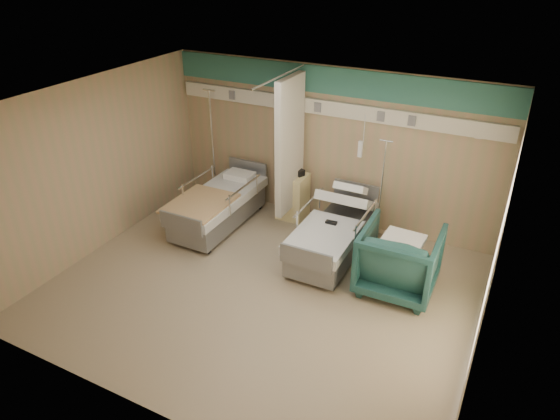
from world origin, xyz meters
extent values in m
cube|color=gray|center=(0.00, 0.00, 0.00)|extent=(6.00, 5.00, 0.00)
cube|color=tan|center=(0.00, 2.50, 1.40)|extent=(6.00, 0.04, 2.80)
cube|color=tan|center=(0.00, -2.50, 1.40)|extent=(6.00, 0.04, 2.80)
cube|color=tan|center=(-3.00, 0.00, 1.40)|extent=(0.04, 5.00, 2.80)
cube|color=tan|center=(3.00, 0.00, 1.40)|extent=(0.04, 5.00, 2.80)
cube|color=silver|center=(0.00, 0.00, 2.80)|extent=(6.00, 5.00, 0.04)
cube|color=#317366|center=(0.00, 2.48, 2.55)|extent=(6.00, 0.04, 0.45)
cube|color=silver|center=(0.00, 2.45, 2.10)|extent=(5.88, 0.08, 0.25)
cylinder|color=silver|center=(-0.50, 1.60, 2.76)|extent=(0.03, 1.80, 0.03)
cube|color=beige|center=(-0.50, 1.95, 1.51)|extent=(0.12, 0.90, 2.35)
cube|color=#F3E198|center=(-0.55, 2.20, 0.42)|extent=(0.50, 0.48, 0.85)
imported|color=#1C4746|center=(1.78, 0.90, 0.51)|extent=(1.10, 1.13, 1.01)
cube|color=white|center=(1.81, 0.88, 1.05)|extent=(0.58, 0.52, 0.06)
cylinder|color=silver|center=(1.10, 2.13, 0.01)|extent=(0.33, 0.33, 0.03)
cylinder|color=silver|center=(1.10, 2.13, 0.90)|extent=(0.03, 0.03, 1.81)
cylinder|color=silver|center=(1.10, 2.13, 1.81)|extent=(0.22, 0.03, 0.03)
cylinder|color=silver|center=(-2.27, 2.21, 0.02)|extent=(0.39, 0.39, 0.03)
cylinder|color=silver|center=(-2.27, 2.21, 1.09)|extent=(0.04, 0.04, 2.19)
cylinder|color=silver|center=(-2.27, 2.21, 2.19)|extent=(0.26, 0.03, 0.03)
cube|color=black|center=(0.59, 1.24, 0.65)|extent=(0.18, 0.09, 0.04)
cube|color=tan|center=(-1.65, 0.84, 0.65)|extent=(0.95, 1.19, 0.04)
cube|color=black|center=(-0.47, 2.26, 0.91)|extent=(0.24, 0.20, 0.11)
cylinder|color=white|center=(-0.61, 2.20, 0.91)|extent=(0.11, 0.11, 0.12)
camera|label=1|loc=(2.96, -5.24, 4.56)|focal=32.00mm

